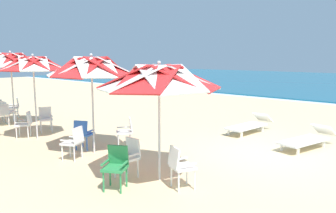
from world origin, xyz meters
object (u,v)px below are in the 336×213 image
plastic_chair_2 (129,155)px  plastic_chair_4 (83,133)px  beach_umbrella_1 (91,68)px  plastic_chair_9 (3,113)px  beach_umbrella_2 (33,65)px  plastic_chair_5 (74,141)px  plastic_chair_3 (126,130)px  sun_lounger_1 (250,125)px  plastic_chair_7 (25,123)px  plastic_chair_1 (116,164)px  plastic_chair_6 (46,118)px  plastic_chair_12 (15,106)px  sun_lounger_0 (308,139)px  beach_umbrella_0 (159,78)px  plastic_chair_0 (180,165)px  plastic_chair_8 (8,111)px  beach_umbrella_3 (11,61)px

plastic_chair_2 → plastic_chair_4: size_ratio=1.00×
beach_umbrella_1 → plastic_chair_9: (-5.57, -0.27, -1.85)m
beach_umbrella_1 → beach_umbrella_2: size_ratio=1.00×
plastic_chair_2 → plastic_chair_5: same height
plastic_chair_3 → sun_lounger_1: plastic_chair_3 is taller
beach_umbrella_1 → sun_lounger_1: bearing=69.6°
plastic_chair_7 → sun_lounger_1: size_ratio=0.40×
plastic_chair_1 → plastic_chair_5: same height
beach_umbrella_1 → plastic_chair_4: beach_umbrella_1 is taller
plastic_chair_5 → plastic_chair_6: (-3.64, 1.09, 0.00)m
sun_lounger_1 → plastic_chair_12: bearing=-154.4°
plastic_chair_9 → sun_lounger_0: plastic_chair_9 is taller
beach_umbrella_0 → sun_lounger_1: beach_umbrella_0 is taller
plastic_chair_0 → plastic_chair_9: 8.94m
plastic_chair_9 → plastic_chair_5: bearing=-4.4°
beach_umbrella_0 → plastic_chair_3: size_ratio=2.99×
plastic_chair_2 → plastic_chair_3: 2.51m
plastic_chair_6 → sun_lounger_0: (7.63, 4.10, -0.22)m
beach_umbrella_1 → plastic_chair_5: 1.99m
plastic_chair_12 → sun_lounger_1: size_ratio=0.40×
beach_umbrella_1 → plastic_chair_9: bearing=-177.3°
plastic_chair_6 → plastic_chair_8: same height
plastic_chair_2 → plastic_chair_8: bearing=175.3°
plastic_chair_0 → plastic_chair_6: (-6.86, 0.67, 0.00)m
plastic_chair_6 → beach_umbrella_3: beach_umbrella_3 is taller
plastic_chair_0 → beach_umbrella_3: size_ratio=0.30×
plastic_chair_2 → plastic_chair_12: (-9.24, 1.37, 0.00)m
plastic_chair_3 → plastic_chair_4: (-0.66, -1.04, 0.00)m
plastic_chair_9 → sun_lounger_1: bearing=35.8°
plastic_chair_0 → beach_umbrella_1: beach_umbrella_1 is taller
plastic_chair_4 → plastic_chair_6: 3.03m
plastic_chair_5 → plastic_chair_6: 3.80m
plastic_chair_4 → plastic_chair_5: bearing=-46.9°
plastic_chair_8 → plastic_chair_9: size_ratio=1.00×
beach_umbrella_2 → beach_umbrella_1: bearing=7.2°
plastic_chair_9 → plastic_chair_4: bearing=2.7°
beach_umbrella_0 → plastic_chair_6: bearing=174.4°
plastic_chair_3 → sun_lounger_0: size_ratio=0.39×
beach_umbrella_1 → plastic_chair_7: bearing=-170.6°
plastic_chair_2 → sun_lounger_0: bearing=68.2°
sun_lounger_1 → beach_umbrella_2: bearing=-130.0°
plastic_chair_6 → plastic_chair_9: size_ratio=1.00×
plastic_chair_7 → sun_lounger_1: bearing=48.4°
beach_umbrella_0 → plastic_chair_9: bearing=-179.7°
plastic_chair_9 → beach_umbrella_3: bearing=40.4°
plastic_chair_4 → plastic_chair_12: 6.68m
plastic_chair_7 → plastic_chair_12: 4.22m
beach_umbrella_2 → sun_lounger_1: size_ratio=1.25×
plastic_chair_8 → beach_umbrella_3: bearing=-6.5°
plastic_chair_4 → plastic_chair_8: (-5.60, 0.13, 0.00)m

